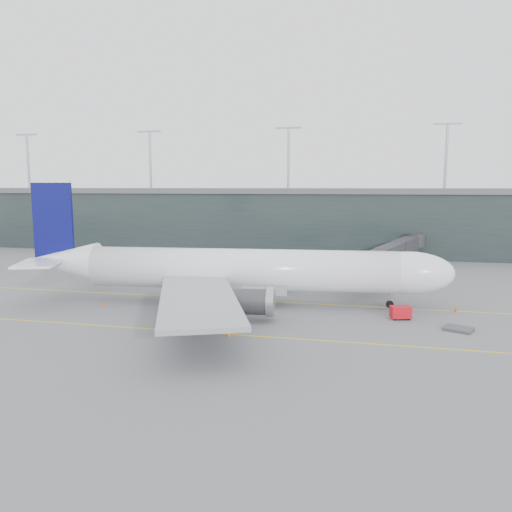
# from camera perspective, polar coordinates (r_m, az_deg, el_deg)

# --- Properties ---
(ground) EXTENTS (320.00, 320.00, 0.00)m
(ground) POSITION_cam_1_polar(r_m,az_deg,el_deg) (75.48, -6.01, -4.10)
(ground) COLOR slate
(ground) RESTS_ON ground
(taxiline_a) EXTENTS (160.00, 0.25, 0.02)m
(taxiline_a) POSITION_cam_1_polar(r_m,az_deg,el_deg) (71.80, -7.04, -4.74)
(taxiline_a) COLOR gold
(taxiline_a) RESTS_ON ground
(taxiline_b) EXTENTS (160.00, 0.25, 0.02)m
(taxiline_b) POSITION_cam_1_polar(r_m,az_deg,el_deg) (57.49, -12.50, -8.10)
(taxiline_b) COLOR gold
(taxiline_b) RESTS_ON ground
(taxiline_lead_main) EXTENTS (0.25, 60.00, 0.02)m
(taxiline_lead_main) POSITION_cam_1_polar(r_m,az_deg,el_deg) (93.14, 0.88, -1.74)
(taxiline_lead_main) COLOR gold
(taxiline_lead_main) RESTS_ON ground
(terminal) EXTENTS (240.00, 36.00, 29.00)m
(terminal) POSITION_cam_1_polar(r_m,az_deg,el_deg) (130.30, 2.19, 4.41)
(terminal) COLOR #1D2827
(terminal) RESTS_ON ground
(main_aircraft) EXTENTS (57.93, 54.19, 16.24)m
(main_aircraft) POSITION_cam_1_polar(r_m,az_deg,el_deg) (67.02, -1.96, -1.64)
(main_aircraft) COLOR white
(main_aircraft) RESTS_ON ground
(jet_bridge) EXTENTS (13.51, 44.05, 5.86)m
(jet_bridge) POSITION_cam_1_polar(r_m,az_deg,el_deg) (91.73, 14.31, 0.62)
(jet_bridge) COLOR #2B2B30
(jet_bridge) RESTS_ON ground
(gse_cart) EXTENTS (2.62, 2.03, 1.58)m
(gse_cart) POSITION_cam_1_polar(r_m,az_deg,el_deg) (62.22, 16.19, -6.17)
(gse_cart) COLOR red
(gse_cart) RESTS_ON ground
(baggage_dolly) EXTENTS (3.57, 3.28, 0.29)m
(baggage_dolly) POSITION_cam_1_polar(r_m,az_deg,el_deg) (59.83, 22.14, -7.71)
(baggage_dolly) COLOR #3D3E43
(baggage_dolly) RESTS_ON ground
(uld_a) EXTENTS (2.17, 1.96, 1.63)m
(uld_a) POSITION_cam_1_polar(r_m,az_deg,el_deg) (85.98, -6.34, -2.04)
(uld_a) COLOR #3A393E
(uld_a) RESTS_ON ground
(uld_b) EXTENTS (2.23, 2.02, 1.66)m
(uld_b) POSITION_cam_1_polar(r_m,az_deg,el_deg) (86.83, -5.12, -1.91)
(uld_b) COLOR #3A393E
(uld_b) RESTS_ON ground
(uld_c) EXTENTS (2.48, 2.13, 1.99)m
(uld_c) POSITION_cam_1_polar(r_m,az_deg,el_deg) (83.75, -3.31, -2.14)
(uld_c) COLOR #3A393E
(uld_c) RESTS_ON ground
(cone_nose) EXTENTS (0.50, 0.50, 0.80)m
(cone_nose) POSITION_cam_1_polar(r_m,az_deg,el_deg) (68.01, 21.91, -5.65)
(cone_nose) COLOR #D9490C
(cone_nose) RESTS_ON ground
(cone_wing_stbd) EXTENTS (0.44, 0.44, 0.71)m
(cone_wing_stbd) POSITION_cam_1_polar(r_m,az_deg,el_deg) (53.61, -3.14, -8.72)
(cone_wing_stbd) COLOR #F95D0D
(cone_wing_stbd) RESTS_ON ground
(cone_wing_port) EXTENTS (0.43, 0.43, 0.68)m
(cone_wing_port) POSITION_cam_1_polar(r_m,az_deg,el_deg) (82.85, 3.16, -2.74)
(cone_wing_port) COLOR red
(cone_wing_port) RESTS_ON ground
(cone_tail) EXTENTS (0.44, 0.44, 0.71)m
(cone_tail) POSITION_cam_1_polar(r_m,az_deg,el_deg) (68.73, -17.14, -5.32)
(cone_tail) COLOR #ED3F0D
(cone_tail) RESTS_ON ground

